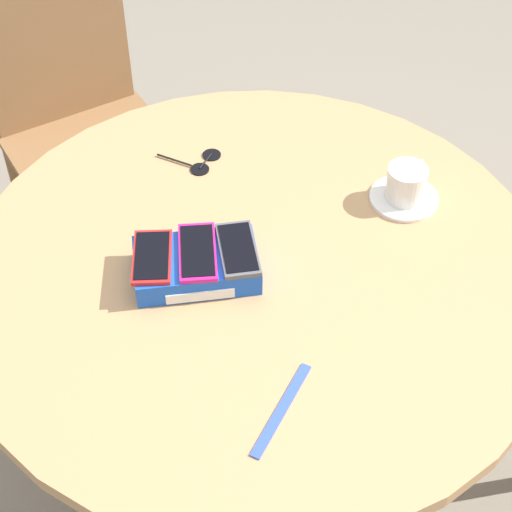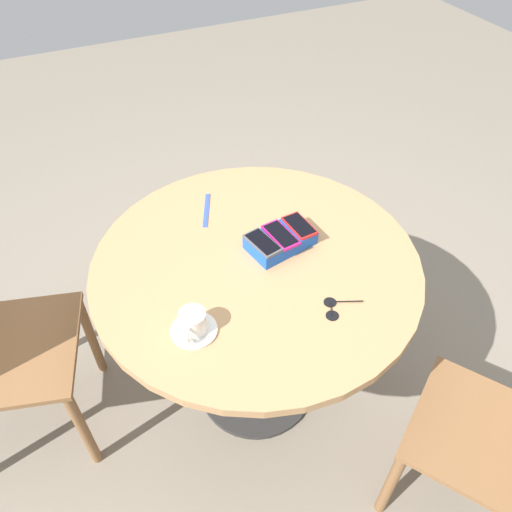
{
  "view_description": "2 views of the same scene",
  "coord_description": "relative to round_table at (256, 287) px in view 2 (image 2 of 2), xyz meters",
  "views": [
    {
      "loc": [
        0.05,
        -1.04,
        1.85
      ],
      "look_at": [
        0.0,
        0.0,
        0.77
      ],
      "focal_mm": 60.0,
      "sensor_mm": 36.0,
      "label": 1
    },
    {
      "loc": [
        0.47,
        1.02,
        1.87
      ],
      "look_at": [
        0.0,
        0.0,
        0.77
      ],
      "focal_mm": 35.0,
      "sensor_mm": 36.0,
      "label": 2
    }
  ],
  "objects": [
    {
      "name": "phone_box",
      "position": [
        -0.1,
        -0.03,
        0.15
      ],
      "size": [
        0.23,
        0.17,
        0.05
      ],
      "color": "blue",
      "rests_on": "round_table"
    },
    {
      "name": "phone_gray",
      "position": [
        -0.03,
        -0.02,
        0.18
      ],
      "size": [
        0.09,
        0.14,
        0.01
      ],
      "color": "#515156",
      "rests_on": "phone_box"
    },
    {
      "name": "chair_far_side",
      "position": [
        -0.48,
        0.73,
        -0.19
      ],
      "size": [
        0.56,
        0.56,
        0.82
      ],
      "color": "brown",
      "rests_on": "ground_plane"
    },
    {
      "name": "saucer",
      "position": [
        0.27,
        0.18,
        0.13
      ],
      "size": [
        0.13,
        0.13,
        0.01
      ],
      "primitive_type": "cylinder",
      "color": "silver",
      "rests_on": "round_table"
    },
    {
      "name": "round_table",
      "position": [
        0.0,
        0.0,
        0.0
      ],
      "size": [
        1.05,
        1.05,
        0.75
      ],
      "color": "#2D2D2D",
      "rests_on": "ground_plane"
    },
    {
      "name": "phone_red",
      "position": [
        -0.18,
        -0.04,
        0.18
      ],
      "size": [
        0.08,
        0.13,
        0.01
      ],
      "color": "red",
      "rests_on": "phone_box"
    },
    {
      "name": "phone_magenta",
      "position": [
        -0.1,
        -0.03,
        0.18
      ],
      "size": [
        0.08,
        0.14,
        0.01
      ],
      "color": "#D11975",
      "rests_on": "phone_box"
    },
    {
      "name": "ground_plane",
      "position": [
        0.0,
        0.0,
        -0.63
      ],
      "size": [
        8.0,
        8.0,
        0.0
      ],
      "primitive_type": "plane",
      "color": "gray"
    },
    {
      "name": "sunglasses",
      "position": [
        -0.12,
        0.27,
        0.13
      ],
      "size": [
        0.13,
        0.08,
        0.01
      ],
      "color": "black",
      "rests_on": "round_table"
    },
    {
      "name": "lanyard_strap",
      "position": [
        0.05,
        -0.3,
        0.13
      ],
      "size": [
        0.09,
        0.18,
        0.0
      ],
      "primitive_type": "cube",
      "rotation": [
        0.0,
        0.0,
        1.15
      ],
      "color": "blue",
      "rests_on": "round_table"
    },
    {
      "name": "coffee_cup",
      "position": [
        0.27,
        0.18,
        0.17
      ],
      "size": [
        0.08,
        0.1,
        0.07
      ],
      "color": "silver",
      "rests_on": "saucer"
    }
  ]
}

